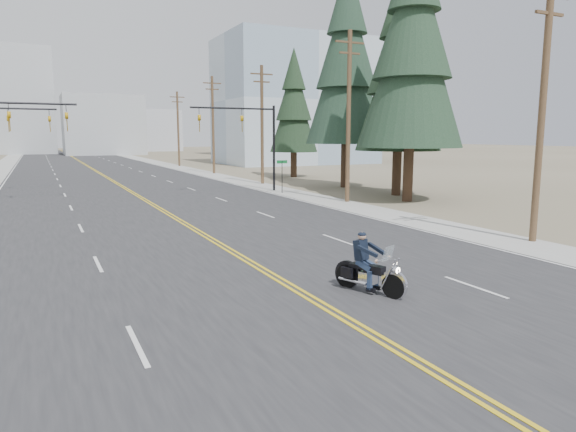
# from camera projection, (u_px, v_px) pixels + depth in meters

# --- Properties ---
(ground_plane) EXTENTS (400.00, 400.00, 0.00)m
(ground_plane) POSITION_uv_depth(u_px,v_px,m) (440.00, 376.00, 9.87)
(ground_plane) COLOR #776D56
(ground_plane) RESTS_ON ground
(road) EXTENTS (20.00, 200.00, 0.01)m
(road) POSITION_uv_depth(u_px,v_px,m) (91.00, 168.00, 72.06)
(road) COLOR #303033
(road) RESTS_ON ground
(sidewalk_right) EXTENTS (3.00, 200.00, 0.01)m
(sidewalk_right) POSITION_uv_depth(u_px,v_px,m) (173.00, 166.00, 77.03)
(sidewalk_right) COLOR #A5A5A0
(sidewalk_right) RESTS_ON ground
(traffic_mast_right) EXTENTS (7.10, 0.26, 7.00)m
(traffic_mast_right) POSITION_uv_depth(u_px,v_px,m) (251.00, 131.00, 41.41)
(traffic_mast_right) COLOR black
(traffic_mast_right) RESTS_ON ground
(street_sign) EXTENTS (0.90, 0.06, 2.62)m
(street_sign) POSITION_uv_depth(u_px,v_px,m) (282.00, 171.00, 40.90)
(street_sign) COLOR black
(street_sign) RESTS_ON ground
(utility_pole_a) EXTENTS (2.20, 0.30, 11.00)m
(utility_pole_a) POSITION_uv_depth(u_px,v_px,m) (542.00, 108.00, 21.48)
(utility_pole_a) COLOR brown
(utility_pole_a) RESTS_ON ground
(utility_pole_b) EXTENTS (2.20, 0.30, 11.50)m
(utility_pole_b) POSITION_uv_depth(u_px,v_px,m) (349.00, 114.00, 34.77)
(utility_pole_b) COLOR brown
(utility_pole_b) RESTS_ON ground
(utility_pole_c) EXTENTS (2.20, 0.30, 11.00)m
(utility_pole_c) POSITION_uv_depth(u_px,v_px,m) (262.00, 123.00, 48.14)
(utility_pole_c) COLOR brown
(utility_pole_c) RESTS_ON ground
(utility_pole_d) EXTENTS (2.20, 0.30, 11.50)m
(utility_pole_d) POSITION_uv_depth(u_px,v_px,m) (213.00, 124.00, 61.42)
(utility_pole_d) COLOR brown
(utility_pole_d) RESTS_ON ground
(utility_pole_e) EXTENTS (2.20, 0.30, 11.00)m
(utility_pole_e) POSITION_uv_depth(u_px,v_px,m) (178.00, 128.00, 76.57)
(utility_pole_e) COLOR brown
(utility_pole_e) RESTS_ON ground
(glass_building) EXTENTS (24.00, 16.00, 20.00)m
(glass_building) POSITION_uv_depth(u_px,v_px,m) (295.00, 102.00, 84.32)
(glass_building) COLOR #9EB5CC
(glass_building) RESTS_ON ground
(haze_bldg_b) EXTENTS (18.00, 14.00, 14.00)m
(haze_bldg_b) POSITION_uv_depth(u_px,v_px,m) (103.00, 125.00, 123.29)
(haze_bldg_b) COLOR #ADB2B7
(haze_bldg_b) RESTS_ON ground
(haze_bldg_c) EXTENTS (16.00, 12.00, 18.00)m
(haze_bldg_c) POSITION_uv_depth(u_px,v_px,m) (250.00, 117.00, 123.47)
(haze_bldg_c) COLOR #B7BCC6
(haze_bldg_c) RESTS_ON ground
(haze_bldg_d) EXTENTS (20.00, 15.00, 26.00)m
(haze_bldg_d) POSITION_uv_depth(u_px,v_px,m) (10.00, 101.00, 127.05)
(haze_bldg_d) COLOR #ADB2B7
(haze_bldg_d) RESTS_ON ground
(haze_bldg_e) EXTENTS (14.00, 14.00, 12.00)m
(haze_bldg_e) POSITION_uv_depth(u_px,v_px,m) (154.00, 131.00, 153.00)
(haze_bldg_e) COLOR #B7BCC6
(haze_bldg_e) RESTS_ON ground
(motorcyclist) EXTENTS (1.73, 2.48, 1.78)m
(motorcyclist) POSITION_uv_depth(u_px,v_px,m) (370.00, 263.00, 14.94)
(motorcyclist) COLOR black
(motorcyclist) RESTS_ON ground
(conifer_near) EXTENTS (7.10, 7.10, 18.80)m
(conifer_near) POSITION_uv_depth(u_px,v_px,m) (413.00, 42.00, 34.41)
(conifer_near) COLOR #382619
(conifer_near) RESTS_ON ground
(conifer_mid) EXTENTS (6.45, 6.45, 17.21)m
(conifer_mid) POSITION_uv_depth(u_px,v_px,m) (400.00, 64.00, 38.25)
(conifer_mid) COLOR #382619
(conifer_mid) RESTS_ON ground
(conifer_tall) EXTENTS (6.98, 6.98, 19.38)m
(conifer_tall) POSITION_uv_depth(u_px,v_px,m) (347.00, 59.00, 44.18)
(conifer_tall) COLOR #382619
(conifer_tall) RESTS_ON ground
(conifer_far) EXTENTS (5.21, 5.21, 13.96)m
(conifer_far) POSITION_uv_depth(u_px,v_px,m) (294.00, 104.00, 55.80)
(conifer_far) COLOR #382619
(conifer_far) RESTS_ON ground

